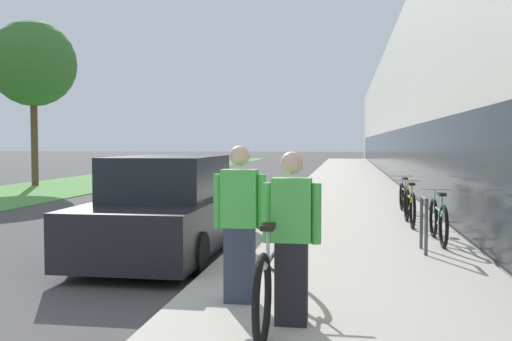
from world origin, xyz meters
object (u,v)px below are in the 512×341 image
(person_rider, at_px, (292,238))
(person_bystander, at_px, (240,224))
(tandem_bicycle, at_px, (276,271))
(parked_sedan_curbside, at_px, (168,211))
(bike_rack_hoop, at_px, (424,218))
(cruiser_bike_farthest, at_px, (404,197))
(cruiser_bike_middle, at_px, (410,206))
(cruiser_bike_nearest, at_px, (438,220))
(street_tree_far, at_px, (33,64))

(person_rider, bearing_deg, person_bystander, 133.14)
(tandem_bicycle, height_order, parked_sedan_curbside, parked_sedan_curbside)
(bike_rack_hoop, xyz_separation_m, cruiser_bike_farthest, (0.19, 4.97, -0.15))
(bike_rack_hoop, xyz_separation_m, cruiser_bike_middle, (0.10, 2.91, -0.14))
(cruiser_bike_nearest, xyz_separation_m, parked_sedan_curbside, (-4.34, -1.00, 0.20))
(person_rider, relative_size, person_bystander, 0.97)
(tandem_bicycle, height_order, person_bystander, person_bystander)
(person_rider, height_order, street_tree_far, street_tree_far)
(person_bystander, height_order, cruiser_bike_farthest, person_bystander)
(person_rider, distance_m, cruiser_bike_farthest, 8.92)
(tandem_bicycle, bearing_deg, cruiser_bike_nearest, 63.07)
(cruiser_bike_farthest, distance_m, street_tree_far, 16.84)
(parked_sedan_curbside, distance_m, street_tree_far, 16.99)
(person_rider, height_order, parked_sedan_curbside, person_rider)
(bike_rack_hoop, relative_size, street_tree_far, 0.12)
(cruiser_bike_nearest, relative_size, cruiser_bike_farthest, 1.03)
(tandem_bicycle, height_order, bike_rack_hoop, tandem_bicycle)
(tandem_bicycle, relative_size, street_tree_far, 0.39)
(cruiser_bike_middle, bearing_deg, person_rider, -104.78)
(street_tree_far, bearing_deg, cruiser_bike_middle, -35.66)
(cruiser_bike_nearest, distance_m, cruiser_bike_middle, 2.04)
(cruiser_bike_farthest, bearing_deg, parked_sedan_curbside, -129.41)
(cruiser_bike_middle, xyz_separation_m, parked_sedan_curbside, (-4.09, -3.02, 0.20))
(tandem_bicycle, xyz_separation_m, bike_rack_hoop, (1.84, 3.42, 0.11))
(cruiser_bike_nearest, bearing_deg, person_bystander, -123.14)
(cruiser_bike_nearest, bearing_deg, parked_sedan_curbside, -167.07)
(bike_rack_hoop, bearing_deg, cruiser_bike_nearest, 68.35)
(cruiser_bike_middle, height_order, cruiser_bike_farthest, cruiser_bike_middle)
(cruiser_bike_middle, bearing_deg, cruiser_bike_farthest, 87.67)
(parked_sedan_curbside, xyz_separation_m, street_tree_far, (-9.94, 13.09, 4.32))
(cruiser_bike_middle, relative_size, cruiser_bike_farthest, 1.05)
(cruiser_bike_nearest, distance_m, cruiser_bike_farthest, 4.09)
(street_tree_far, bearing_deg, person_rider, -53.74)
(person_bystander, height_order, cruiser_bike_middle, person_bystander)
(person_rider, distance_m, person_bystander, 0.88)
(tandem_bicycle, relative_size, cruiser_bike_middle, 1.51)
(street_tree_far, bearing_deg, cruiser_bike_farthest, -29.57)
(person_bystander, height_order, cruiser_bike_nearest, person_bystander)
(tandem_bicycle, relative_size, cruiser_bike_farthest, 1.59)
(parked_sedan_curbside, bearing_deg, street_tree_far, 127.21)
(cruiser_bike_nearest, distance_m, street_tree_far, 19.25)
(cruiser_bike_nearest, distance_m, parked_sedan_curbside, 4.46)
(tandem_bicycle, distance_m, bike_rack_hoop, 3.88)
(person_bystander, bearing_deg, cruiser_bike_nearest, 56.86)
(cruiser_bike_farthest, bearing_deg, bike_rack_hoop, -92.15)
(tandem_bicycle, xyz_separation_m, person_bystander, (-0.42, 0.31, 0.41))
(person_rider, height_order, bike_rack_hoop, person_rider)
(person_rider, xyz_separation_m, parked_sedan_curbside, (-2.33, 3.64, -0.22))
(cruiser_bike_middle, relative_size, parked_sedan_curbside, 0.40)
(parked_sedan_curbside, bearing_deg, person_bystander, -60.01)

